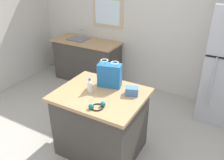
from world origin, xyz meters
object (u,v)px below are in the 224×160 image
(kitchen_island, at_px, (101,122))
(small_box, at_px, (132,91))
(bottle, at_px, (90,86))
(shopping_bag, at_px, (110,75))
(ear_defenders, at_px, (97,106))

(kitchen_island, distance_m, small_box, 0.64)
(kitchen_island, distance_m, bottle, 0.55)
(shopping_bag, height_order, small_box, shopping_bag)
(shopping_bag, xyz_separation_m, bottle, (-0.13, -0.26, -0.07))
(bottle, bearing_deg, small_box, 22.61)
(kitchen_island, relative_size, ear_defenders, 5.22)
(small_box, xyz_separation_m, bottle, (-0.48, -0.20, 0.04))
(small_box, relative_size, ear_defenders, 0.74)
(kitchen_island, xyz_separation_m, small_box, (0.36, 0.16, 0.50))
(shopping_bag, relative_size, bottle, 1.81)
(kitchen_island, bearing_deg, ear_defenders, -64.57)
(bottle, distance_m, ear_defenders, 0.37)
(shopping_bag, relative_size, small_box, 2.27)
(kitchen_island, relative_size, bottle, 5.62)
(small_box, bearing_deg, ear_defenders, -115.69)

